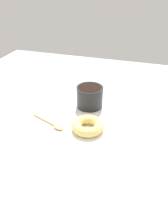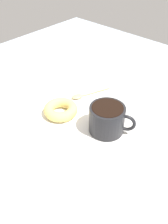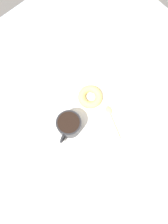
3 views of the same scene
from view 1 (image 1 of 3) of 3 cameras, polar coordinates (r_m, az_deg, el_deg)
name	(u,v)px [view 1 (image 1 of 3)]	position (r cm, az deg, el deg)	size (l,w,h in cm)	color
ground_plane	(79,122)	(71.81, -1.45, -2.76)	(120.00, 120.00, 2.00)	#99A8B7
napkin	(84,117)	(72.16, 0.00, -1.43)	(35.00, 35.00, 0.30)	white
coffee_cup	(90,96)	(76.51, 1.49, 4.23)	(9.18, 11.60, 7.39)	black
donut	(88,126)	(65.76, 1.01, -3.61)	(9.69, 9.69, 2.88)	#E5C66B
spoon	(54,125)	(68.60, -7.82, -3.29)	(13.08, 6.37, 0.90)	#D8B772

